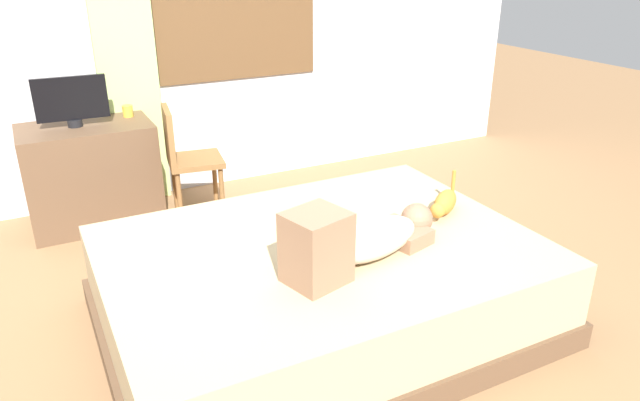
{
  "coord_description": "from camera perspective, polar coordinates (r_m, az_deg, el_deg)",
  "views": [
    {
      "loc": [
        -1.25,
        -2.41,
        1.9
      ],
      "look_at": [
        0.1,
        0.2,
        0.63
      ],
      "focal_mm": 33.25,
      "sensor_mm": 36.0,
      "label": 1
    }
  ],
  "objects": [
    {
      "name": "ground_plane",
      "position": [
        3.32,
        0.12,
        -11.68
      ],
      "size": [
        16.0,
        16.0,
        0.0
      ],
      "primitive_type": "plane",
      "color": "olive"
    },
    {
      "name": "chair_by_desk",
      "position": [
        4.4,
        -12.86,
        4.25
      ],
      "size": [
        0.43,
        0.43,
        0.86
      ],
      "color": "brown",
      "rests_on": "ground"
    },
    {
      "name": "cat",
      "position": [
        3.45,
        11.87,
        -0.24
      ],
      "size": [
        0.31,
        0.25,
        0.21
      ],
      "color": "#C67A2D",
      "rests_on": "bed"
    },
    {
      "name": "bed",
      "position": [
        3.19,
        0.05,
        -8.14
      ],
      "size": [
        2.24,
        1.65,
        0.48
      ],
      "color": "brown",
      "rests_on": "ground"
    },
    {
      "name": "tv_monitor",
      "position": [
        4.46,
        -22.82,
        8.83
      ],
      "size": [
        0.48,
        0.1,
        0.35
      ],
      "color": "black",
      "rests_on": "desk"
    },
    {
      "name": "desk",
      "position": [
        4.62,
        -21.11,
        2.33
      ],
      "size": [
        0.9,
        0.56,
        0.74
      ],
      "color": "brown",
      "rests_on": "ground"
    },
    {
      "name": "back_wall_with_window",
      "position": [
        4.92,
        -12.91,
        17.52
      ],
      "size": [
        6.4,
        0.14,
        2.9
      ],
      "color": "silver",
      "rests_on": "ground"
    },
    {
      "name": "person_lying",
      "position": [
        2.87,
        3.83,
        -3.78
      ],
      "size": [
        0.94,
        0.47,
        0.34
      ],
      "color": "#CCB299",
      "rests_on": "bed"
    },
    {
      "name": "cup",
      "position": [
        4.63,
        -18.01,
        8.19
      ],
      "size": [
        0.08,
        0.08,
        0.08
      ],
      "primitive_type": "cylinder",
      "color": "gold",
      "rests_on": "desk"
    },
    {
      "name": "curtain_left",
      "position": [
        4.74,
        -18.21,
        13.08
      ],
      "size": [
        0.44,
        0.06,
        2.3
      ],
      "primitive_type": "cube",
      "color": "#ADCC75",
      "rests_on": "ground"
    }
  ]
}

